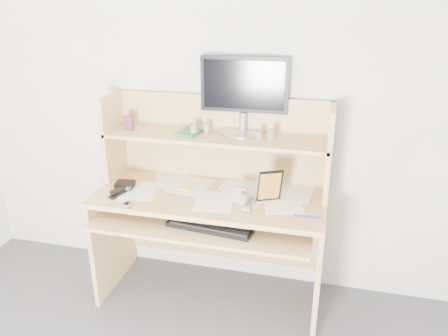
% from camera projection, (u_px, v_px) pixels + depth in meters
% --- Properties ---
extents(back_wall, '(3.60, 0.04, 2.50)m').
position_uv_depth(back_wall, '(222.00, 102.00, 2.76)').
color(back_wall, silver).
rests_on(back_wall, floor).
extents(desk, '(1.40, 0.70, 1.30)m').
position_uv_depth(desk, '(213.00, 198.00, 2.75)').
color(desk, tan).
rests_on(desk, floor).
extents(paper_clutter, '(1.32, 0.54, 0.01)m').
position_uv_depth(paper_clutter, '(209.00, 194.00, 2.65)').
color(paper_clutter, white).
rests_on(paper_clutter, desk).
extents(keyboard, '(0.51, 0.23, 0.03)m').
position_uv_depth(keyboard, '(211.00, 224.00, 2.49)').
color(keyboard, black).
rests_on(keyboard, desk).
extents(tv_remote, '(0.06, 0.17, 0.02)m').
position_uv_depth(tv_remote, '(249.00, 203.00, 2.51)').
color(tv_remote, '#A4A49F').
rests_on(tv_remote, paper_clutter).
extents(flip_phone, '(0.05, 0.08, 0.02)m').
position_uv_depth(flip_phone, '(128.00, 204.00, 2.51)').
color(flip_phone, '#ACACAE').
rests_on(flip_phone, paper_clutter).
extents(stapler, '(0.07, 0.12, 0.04)m').
position_uv_depth(stapler, '(117.00, 192.00, 2.63)').
color(stapler, black).
rests_on(stapler, paper_clutter).
extents(wallet, '(0.13, 0.11, 0.03)m').
position_uv_depth(wallet, '(125.00, 184.00, 2.75)').
color(wallet, black).
rests_on(wallet, paper_clutter).
extents(sticky_note_pad, '(0.08, 0.08, 0.01)m').
position_uv_depth(sticky_note_pad, '(187.00, 188.00, 2.74)').
color(sticky_note_pad, yellow).
rests_on(sticky_note_pad, desk).
extents(digital_camera, '(0.09, 0.05, 0.05)m').
position_uv_depth(digital_camera, '(240.00, 191.00, 2.63)').
color(digital_camera, '#ABABAE').
rests_on(digital_camera, paper_clutter).
extents(game_case, '(0.13, 0.07, 0.20)m').
position_uv_depth(game_case, '(270.00, 186.00, 2.52)').
color(game_case, black).
rests_on(game_case, paper_clutter).
extents(blue_pen, '(0.16, 0.01, 0.01)m').
position_uv_depth(blue_pen, '(308.00, 216.00, 2.38)').
color(blue_pen, '#1E1BCD').
rests_on(blue_pen, paper_clutter).
extents(card_box, '(0.07, 0.02, 0.09)m').
position_uv_depth(card_box, '(128.00, 123.00, 2.77)').
color(card_box, '#A9162C').
rests_on(card_box, desk).
extents(shelf_book, '(0.15, 0.19, 0.02)m').
position_uv_depth(shelf_book, '(189.00, 132.00, 2.71)').
color(shelf_book, '#33804A').
rests_on(shelf_book, desk).
extents(chip_stack_a, '(0.05, 0.05, 0.06)m').
position_uv_depth(chip_stack_a, '(194.00, 130.00, 2.67)').
color(chip_stack_a, black).
rests_on(chip_stack_a, desk).
extents(chip_stack_b, '(0.04, 0.04, 0.06)m').
position_uv_depth(chip_stack_b, '(207.00, 128.00, 2.71)').
color(chip_stack_b, silver).
rests_on(chip_stack_b, desk).
extents(chip_stack_c, '(0.05, 0.05, 0.05)m').
position_uv_depth(chip_stack_c, '(259.00, 135.00, 2.59)').
color(chip_stack_c, black).
rests_on(chip_stack_c, desk).
extents(chip_stack_d, '(0.05, 0.05, 0.07)m').
position_uv_depth(chip_stack_d, '(271.00, 135.00, 2.57)').
color(chip_stack_d, silver).
rests_on(chip_stack_d, desk).
extents(monitor, '(0.54, 0.27, 0.47)m').
position_uv_depth(monitor, '(244.00, 93.00, 2.64)').
color(monitor, '#A8A7AC').
rests_on(monitor, desk).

